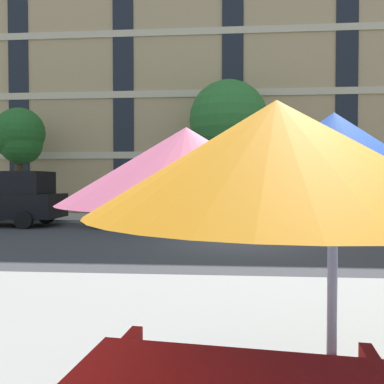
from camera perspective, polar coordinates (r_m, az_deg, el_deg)
name	(u,v)px	position (r m, az deg, el deg)	size (l,w,h in m)	color
ground_plane	(240,243)	(11.57, 7.07, -7.39)	(120.00, 120.00, 0.00)	#38383A
sidewalk_far	(233,219)	(18.31, 6.09, -3.90)	(56.00, 3.60, 0.12)	#B2ADA3
apartment_building	(230,89)	(27.13, 5.62, 14.76)	(40.32, 12.08, 16.00)	tan
pickup_black	(4,200)	(17.53, -25.85, -1.12)	(5.10, 2.12, 2.20)	black
sedan_blue	(149,203)	(15.41, -6.30, -1.61)	(4.40, 1.98, 1.78)	navy
pickup_red	(330,202)	(15.69, 19.60, -1.35)	(5.10, 2.12, 2.20)	#B21E19
street_tree_left	(18,136)	(20.78, -24.07, 7.43)	(2.57, 2.33, 5.35)	#4C3823
street_tree_middle	(226,126)	(18.80, 5.00, 9.63)	(3.69, 3.69, 6.56)	#4C3823
patio_umbrella	(333,164)	(2.51, 19.99, 3.84)	(3.37, 3.13, 2.22)	silver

